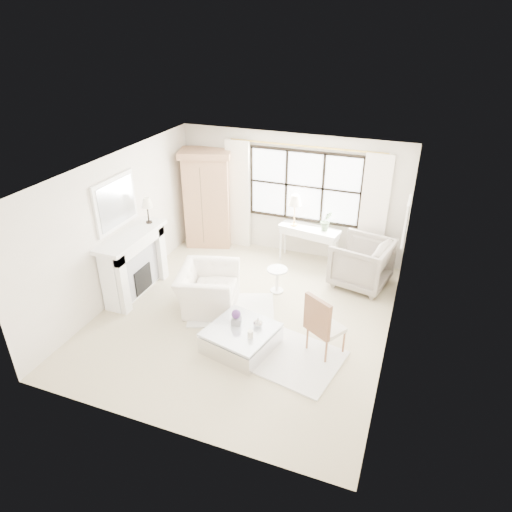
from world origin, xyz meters
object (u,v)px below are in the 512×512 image
object	(u,v)px
console_table	(309,244)
club_armchair	(208,289)
coffee_table	(241,339)
armoire	(208,198)

from	to	relation	value
console_table	club_armchair	size ratio (longest dim) A/B	1.16
club_armchair	coffee_table	world-z (taller)	club_armchair
armoire	club_armchair	size ratio (longest dim) A/B	1.92
coffee_table	club_armchair	bearing A→B (deg)	151.52
armoire	console_table	world-z (taller)	armoire
console_table	coffee_table	distance (m)	3.30
armoire	console_table	xyz separation A→B (m)	(2.41, -0.02, -0.74)
club_armchair	coffee_table	distance (m)	1.38
coffee_table	console_table	bearing A→B (deg)	98.62
armoire	club_armchair	bearing A→B (deg)	-81.62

